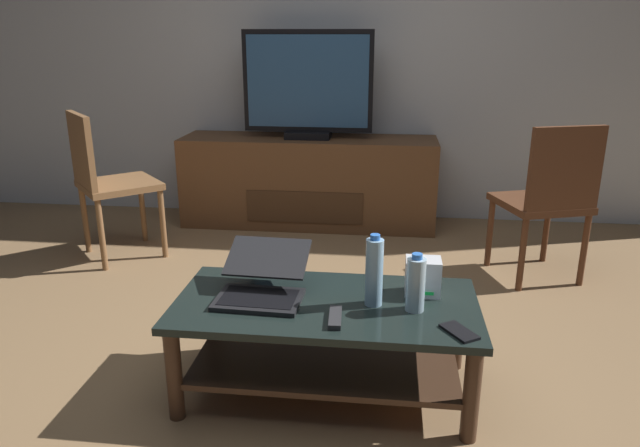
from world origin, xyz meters
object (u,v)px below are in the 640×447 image
(side_chair, at_px, (105,177))
(tv_remote, at_px, (335,318))
(television, at_px, (308,87))
(coffee_table, at_px, (326,330))
(media_cabinet, at_px, (309,181))
(dining_chair, at_px, (549,195))
(soundbar_remote, at_px, (377,282))
(laptop, at_px, (263,282))
(router_box, at_px, (423,277))
(cell_phone, at_px, (459,332))
(water_bottle_far, at_px, (416,284))
(water_bottle_near, at_px, (374,272))

(side_chair, relative_size, tv_remote, 5.79)
(television, bearing_deg, coffee_table, -80.31)
(media_cabinet, distance_m, television, 0.69)
(coffee_table, xyz_separation_m, dining_chair, (1.12, 1.25, 0.24))
(soundbar_remote, bearing_deg, dining_chair, 47.91)
(tv_remote, distance_m, soundbar_remote, 0.36)
(dining_chair, relative_size, laptop, 2.35)
(coffee_table, bearing_deg, media_cabinet, 99.60)
(router_box, xyz_separation_m, cell_phone, (0.11, -0.31, -0.07))
(cell_phone, bearing_deg, laptop, 130.01)
(coffee_table, xyz_separation_m, side_chair, (-1.52, 1.31, 0.26))
(coffee_table, relative_size, soundbar_remote, 7.26)
(side_chair, bearing_deg, water_bottle_far, -35.94)
(water_bottle_far, bearing_deg, dining_chair, 58.58)
(media_cabinet, xyz_separation_m, water_bottle_far, (0.70, -2.19, 0.17))
(router_box, bearing_deg, television, 109.96)
(media_cabinet, height_order, cell_phone, media_cabinet)
(coffee_table, height_order, water_bottle_near, water_bottle_near)
(side_chair, relative_size, water_bottle_near, 3.31)
(coffee_table, xyz_separation_m, television, (-0.37, 2.14, 0.74))
(media_cabinet, relative_size, router_box, 12.73)
(cell_phone, bearing_deg, television, 76.88)
(side_chair, distance_m, water_bottle_far, 2.29)
(dining_chair, relative_size, tv_remote, 5.72)
(coffee_table, height_order, cell_phone, cell_phone)
(media_cabinet, distance_m, router_box, 2.17)
(router_box, relative_size, water_bottle_near, 0.52)
(router_box, distance_m, cell_phone, 0.34)
(side_chair, bearing_deg, television, 35.60)
(soundbar_remote, bearing_deg, water_bottle_near, -93.62)
(side_chair, xyz_separation_m, laptop, (1.27, -1.28, -0.08))
(laptop, relative_size, tv_remote, 2.43)
(side_chair, bearing_deg, router_box, -32.33)
(side_chair, relative_size, router_box, 6.36)
(coffee_table, distance_m, water_bottle_far, 0.40)
(water_bottle_far, bearing_deg, router_box, 76.85)
(dining_chair, distance_m, tv_remote, 1.76)
(laptop, bearing_deg, router_box, 7.83)
(coffee_table, bearing_deg, water_bottle_far, -5.48)
(soundbar_remote, bearing_deg, water_bottle_far, -57.36)
(cell_phone, xyz_separation_m, soundbar_remote, (-0.29, 0.38, 0.01))
(dining_chair, distance_m, laptop, 1.83)
(water_bottle_near, bearing_deg, water_bottle_far, -11.12)
(coffee_table, xyz_separation_m, media_cabinet, (-0.37, 2.16, 0.05))
(media_cabinet, xyz_separation_m, cell_phone, (0.85, -2.35, 0.07))
(laptop, bearing_deg, soundbar_remote, 19.28)
(side_chair, distance_m, water_bottle_near, 2.15)
(coffee_table, xyz_separation_m, soundbar_remote, (0.19, 0.19, 0.13))
(media_cabinet, distance_m, soundbar_remote, 2.05)
(side_chair, distance_m, router_box, 2.23)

